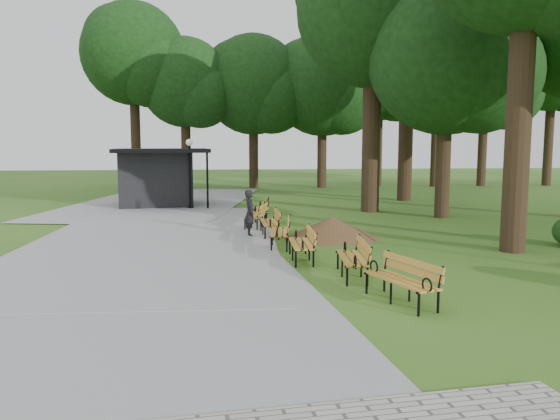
{
  "coord_description": "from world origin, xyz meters",
  "views": [
    {
      "loc": [
        -1.64,
        -14.91,
        3.07
      ],
      "look_at": [
        -0.01,
        1.2,
        1.1
      ],
      "focal_mm": 35.36,
      "sensor_mm": 36.0,
      "label": 1
    }
  ],
  "objects": [
    {
      "name": "kiosk",
      "position": [
        -4.95,
        12.46,
        1.4
      ],
      "size": [
        4.87,
        4.36,
        2.8
      ],
      "primitive_type": null,
      "rotation": [
        0.0,
        0.0,
        0.11
      ],
      "color": "black",
      "rests_on": "ground"
    },
    {
      "name": "bench_4",
      "position": [
        -0.16,
        3.16,
        0.44
      ],
      "size": [
        0.66,
        1.91,
        0.88
      ],
      "primitive_type": null,
      "rotation": [
        0.0,
        0.0,
        -1.56
      ],
      "color": "#C0862C",
      "rests_on": "ground"
    },
    {
      "name": "bench_3",
      "position": [
        -0.02,
        1.2,
        0.44
      ],
      "size": [
        0.86,
        1.96,
        0.88
      ],
      "primitive_type": null,
      "rotation": [
        0.0,
        0.0,
        -1.69
      ],
      "color": "#C0862C",
      "rests_on": "ground"
    },
    {
      "name": "bench_0",
      "position": [
        1.71,
        -4.84,
        0.44
      ],
      "size": [
        1.23,
        2.0,
        0.88
      ],
      "primitive_type": null,
      "rotation": [
        0.0,
        0.0,
        -1.23
      ],
      "color": "#C0862C",
      "rests_on": "ground"
    },
    {
      "name": "bench_1",
      "position": [
        1.25,
        -2.72,
        0.44
      ],
      "size": [
        0.8,
        1.95,
        0.88
      ],
      "primitive_type": null,
      "rotation": [
        0.0,
        0.0,
        -1.66
      ],
      "color": "#C0862C",
      "rests_on": "ground"
    },
    {
      "name": "bench_2",
      "position": [
        0.34,
        -0.8,
        0.44
      ],
      "size": [
        0.7,
        1.92,
        0.88
      ],
      "primitive_type": null,
      "rotation": [
        0.0,
        0.0,
        -1.6
      ],
      "color": "#C0862C",
      "rests_on": "ground"
    },
    {
      "name": "lawn_tree_4",
      "position": [
        8.01,
        13.84,
        9.51
      ],
      "size": [
        6.78,
        6.78,
        12.98
      ],
      "color": "black",
      "rests_on": "ground"
    },
    {
      "name": "lamp_post",
      "position": [
        -3.23,
        11.04,
        2.33
      ],
      "size": [
        0.32,
        0.32,
        3.26
      ],
      "color": "black",
      "rests_on": "ground"
    },
    {
      "name": "lawn_tree_1",
      "position": [
        7.32,
        6.98,
        6.54
      ],
      "size": [
        6.35,
        6.35,
        9.74
      ],
      "color": "black",
      "rests_on": "ground"
    },
    {
      "name": "tree_backdrop",
      "position": [
        7.09,
        23.47,
        8.11
      ],
      "size": [
        36.15,
        8.55,
        16.21
      ],
      "primitive_type": null,
      "color": "black",
      "rests_on": "ground"
    },
    {
      "name": "bench_6",
      "position": [
        -0.27,
        6.82,
        0.44
      ],
      "size": [
        0.97,
        1.98,
        0.88
      ],
      "primitive_type": null,
      "rotation": [
        0.0,
        0.0,
        -1.75
      ],
      "color": "#C0862C",
      "rests_on": "ground"
    },
    {
      "name": "bench_5",
      "position": [
        -0.5,
        5.04,
        0.44
      ],
      "size": [
        1.15,
        2.0,
        0.88
      ],
      "primitive_type": null,
      "rotation": [
        0.0,
        0.0,
        -1.85
      ],
      "color": "#C0862C",
      "rests_on": "ground"
    },
    {
      "name": "lawn_tree_2",
      "position": [
        4.88,
        9.23,
        8.75
      ],
      "size": [
        6.73,
        6.73,
        12.19
      ],
      "color": "black",
      "rests_on": "ground"
    },
    {
      "name": "dirt_mound",
      "position": [
        1.79,
        2.39,
        0.36
      ],
      "size": [
        2.59,
        2.59,
        0.73
      ],
      "primitive_type": "cone",
      "color": "#47301C",
      "rests_on": "ground"
    },
    {
      "name": "path",
      "position": [
        -4.0,
        3.0,
        0.03
      ],
      "size": [
        12.0,
        38.0,
        0.06
      ],
      "primitive_type": "cube",
      "color": "gray",
      "rests_on": "ground"
    },
    {
      "name": "person",
      "position": [
        -0.81,
        3.15,
        0.77
      ],
      "size": [
        0.44,
        0.61,
        1.55
      ],
      "primitive_type": "imported",
      "rotation": [
        0.0,
        0.0,
        1.7
      ],
      "color": "black",
      "rests_on": "ground"
    },
    {
      "name": "ground",
      "position": [
        0.0,
        0.0,
        0.0
      ],
      "size": [
        100.0,
        100.0,
        0.0
      ],
      "primitive_type": "plane",
      "color": "#335F1B",
      "rests_on": "ground"
    }
  ]
}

